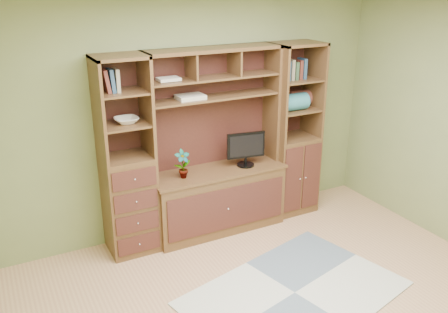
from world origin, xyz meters
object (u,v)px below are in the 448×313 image
left_tower (127,159)px  center_hutch (218,145)px  monitor (246,143)px  right_tower (293,130)px

left_tower → center_hutch: bearing=-2.3°
monitor → left_tower: bearing=-173.7°
center_hutch → left_tower: (-1.00, 0.04, 0.00)m
center_hutch → right_tower: same height
right_tower → left_tower: bearing=180.0°
center_hutch → monitor: bearing=-6.0°
center_hutch → monitor: (0.34, -0.03, -0.03)m
left_tower → monitor: left_tower is taller
right_tower → monitor: right_tower is taller
left_tower → right_tower: (2.02, 0.00, 0.00)m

